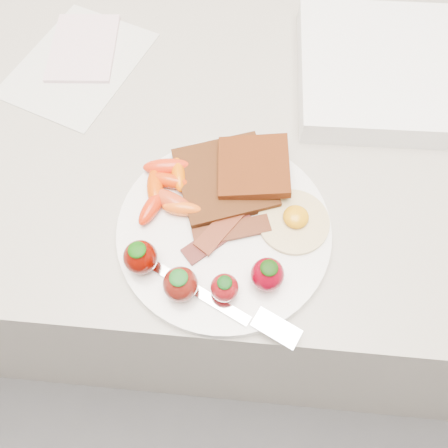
{
  "coord_description": "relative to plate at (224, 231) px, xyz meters",
  "views": [
    {
      "loc": [
        0.05,
        1.3,
        1.41
      ],
      "look_at": [
        0.02,
        1.54,
        0.93
      ],
      "focal_mm": 35.0,
      "sensor_mm": 36.0,
      "label": 1
    }
  ],
  "objects": [
    {
      "name": "paper_sheet",
      "position": [
        -0.26,
        0.27,
        -0.01
      ],
      "size": [
        0.24,
        0.27,
        0.0
      ],
      "primitive_type": "cube",
      "rotation": [
        0.0,
        0.0,
        -0.35
      ],
      "color": "silver",
      "rests_on": "counter"
    },
    {
      "name": "baby_carrots",
      "position": [
        -0.08,
        0.04,
        0.02
      ],
      "size": [
        0.09,
        0.11,
        0.02
      ],
      "color": "red",
      "rests_on": "plate"
    },
    {
      "name": "fried_egg",
      "position": [
        0.09,
        0.02,
        0.01
      ],
      "size": [
        0.12,
        0.12,
        0.02
      ],
      "color": "beige",
      "rests_on": "plate"
    },
    {
      "name": "toast_lower",
      "position": [
        -0.01,
        0.07,
        0.02
      ],
      "size": [
        0.15,
        0.15,
        0.01
      ],
      "primitive_type": "cube",
      "rotation": [
        0.0,
        0.0,
        0.36
      ],
      "color": "black",
      "rests_on": "plate"
    },
    {
      "name": "fork",
      "position": [
        0.02,
        -0.1,
        0.01
      ],
      "size": [
        0.18,
        0.09,
        0.0
      ],
      "color": "silver",
      "rests_on": "plate"
    },
    {
      "name": "appliance",
      "position": [
        0.25,
        0.29,
        0.01
      ],
      "size": [
        0.33,
        0.27,
        0.04
      ],
      "primitive_type": "cube",
      "rotation": [
        0.0,
        0.0,
        0.03
      ],
      "color": "white",
      "rests_on": "counter"
    },
    {
      "name": "plate",
      "position": [
        0.0,
        0.0,
        0.0
      ],
      "size": [
        0.27,
        0.27,
        0.02
      ],
      "primitive_type": "cylinder",
      "color": "white",
      "rests_on": "counter"
    },
    {
      "name": "strawberries",
      "position": [
        -0.02,
        -0.07,
        0.03
      ],
      "size": [
        0.19,
        0.07,
        0.05
      ],
      "color": "#4F0600",
      "rests_on": "plate"
    },
    {
      "name": "notepad",
      "position": [
        -0.26,
        0.31,
        -0.0
      ],
      "size": [
        0.11,
        0.16,
        0.01
      ],
      "primitive_type": "cube",
      "rotation": [
        0.0,
        0.0,
        0.08
      ],
      "color": "silver",
      "rests_on": "paper_sheet"
    },
    {
      "name": "bacon_strips",
      "position": [
        0.0,
        -0.0,
        0.01
      ],
      "size": [
        0.11,
        0.11,
        0.01
      ],
      "color": "#380B07",
      "rests_on": "plate"
    },
    {
      "name": "toast_upper",
      "position": [
        0.03,
        0.08,
        0.03
      ],
      "size": [
        0.1,
        0.1,
        0.02
      ],
      "primitive_type": "cube",
      "rotation": [
        0.0,
        -0.1,
        0.08
      ],
      "color": "#37170D",
      "rests_on": "toast_lower"
    },
    {
      "name": "counter",
      "position": [
        -0.02,
        0.16,
        -0.46
      ],
      "size": [
        2.0,
        0.6,
        0.9
      ],
      "primitive_type": "cube",
      "color": "gray",
      "rests_on": "ground"
    }
  ]
}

